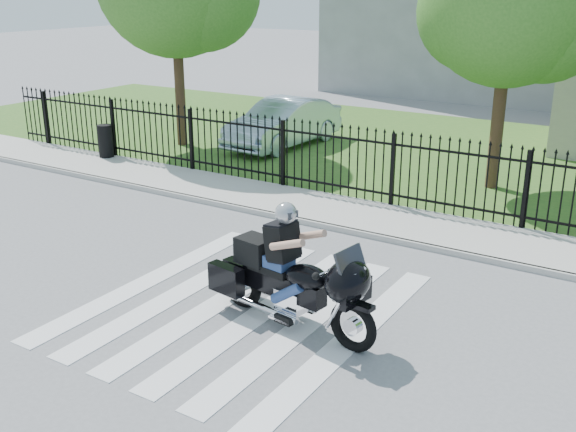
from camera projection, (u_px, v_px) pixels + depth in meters
The scene contains 9 objects.
ground at pixel (241, 307), 11.03m from camera, with size 120.00×120.00×0.00m, color slate.
crosswalk at pixel (241, 307), 11.03m from camera, with size 5.00×5.50×0.01m, color silver, non-canonical shape.
sidewalk at pixel (372, 218), 15.02m from camera, with size 40.00×2.00×0.12m, color #ADAAA3.
curb at pixel (352, 232), 14.22m from camera, with size 40.00×0.12×0.12m, color #ADAAA3.
grass_strip at pixel (470, 156), 20.64m from camera, with size 40.00×12.00×0.02m, color #305E20.
iron_fence at pixel (392, 172), 15.54m from camera, with size 26.00×0.04×1.80m.
motorcycle_rider at pixel (289, 275), 10.23m from camera, with size 3.03×1.26×2.01m.
parked_car at pixel (283, 123), 21.63m from camera, with size 1.60×4.59×1.51m, color silver.
litter_bin at pixel (105, 141), 19.95m from camera, with size 0.43×0.43×0.96m, color black.
Camera 1 is at (5.93, -8.02, 5.02)m, focal length 42.00 mm.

